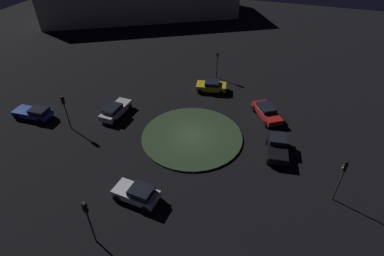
% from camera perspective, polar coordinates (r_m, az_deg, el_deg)
% --- Properties ---
extents(ground_plane, '(115.08, 115.08, 0.00)m').
position_cam_1_polar(ground_plane, '(32.60, -0.00, -1.68)').
color(ground_plane, black).
extents(roundabout_island, '(10.84, 10.84, 0.19)m').
position_cam_1_polar(roundabout_island, '(32.54, -0.00, -1.55)').
color(roundabout_island, '#2D4228').
rests_on(roundabout_island, ground_plane).
extents(car_black, '(4.34, 2.59, 1.56)m').
position_cam_1_polar(car_black, '(31.28, 15.86, -3.44)').
color(car_black, black).
rests_on(car_black, ground_plane).
extents(car_yellow, '(2.74, 4.20, 1.45)m').
position_cam_1_polar(car_yellow, '(40.45, 3.68, 7.95)').
color(car_yellow, gold).
rests_on(car_yellow, ground_plane).
extents(car_silver, '(4.58, 2.11, 1.49)m').
position_cam_1_polar(car_silver, '(36.56, -14.32, 3.31)').
color(car_silver, silver).
rests_on(car_silver, ground_plane).
extents(car_white, '(2.30, 4.00, 1.55)m').
position_cam_1_polar(car_white, '(26.29, -10.29, -12.05)').
color(car_white, white).
rests_on(car_white, ground_plane).
extents(car_blue, '(2.24, 4.47, 1.43)m').
position_cam_1_polar(car_blue, '(39.51, -27.67, 2.59)').
color(car_blue, '#1E38A5').
rests_on(car_blue, ground_plane).
extents(car_red, '(4.84, 4.08, 1.39)m').
position_cam_1_polar(car_red, '(36.25, 13.94, 3.03)').
color(car_red, red).
rests_on(car_red, ground_plane).
extents(traffic_light_north, '(0.35, 0.39, 4.36)m').
position_cam_1_polar(traffic_light_north, '(27.03, 26.58, -7.69)').
color(traffic_light_north, '#2D2D2D').
rests_on(traffic_light_north, ground_plane).
extents(traffic_light_west, '(0.37, 0.32, 3.77)m').
position_cam_1_polar(traffic_light_west, '(42.99, 4.78, 12.66)').
color(traffic_light_west, '#2D2D2D').
rests_on(traffic_light_west, ground_plane).
extents(traffic_light_south, '(0.34, 0.38, 4.15)m').
position_cam_1_polar(traffic_light_south, '(34.84, -22.92, 3.82)').
color(traffic_light_south, '#2D2D2D').
rests_on(traffic_light_south, ground_plane).
extents(traffic_light_east, '(0.38, 0.34, 4.40)m').
position_cam_1_polar(traffic_light_east, '(22.81, -19.12, -15.24)').
color(traffic_light_east, '#2D2D2D').
rests_on(traffic_light_east, ground_plane).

